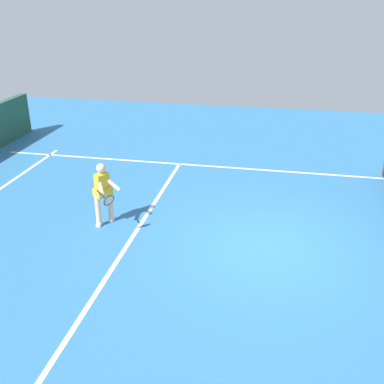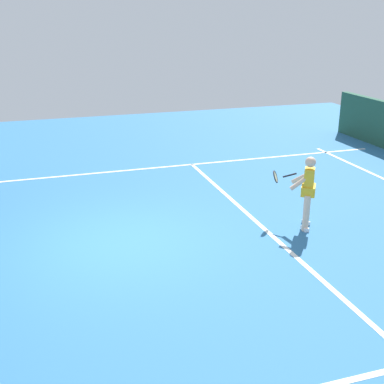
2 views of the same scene
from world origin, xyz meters
The scene contains 4 objects.
ground_plane centered at (0.00, 0.00, 0.00)m, with size 26.35×26.35×0.00m, color teal.
service_line_marking centered at (0.00, -3.04, 0.00)m, with size 9.56×0.10×0.01m, color white.
sideline_left_marking centered at (-4.78, 0.00, 0.00)m, with size 0.10×18.27×0.01m, color white.
tennis_player centered at (-0.39, -3.89, 0.85)m, with size 1.08×0.77×1.55m.
Camera 1 is at (8.87, 0.12, 5.25)m, focal length 42.70 mm.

